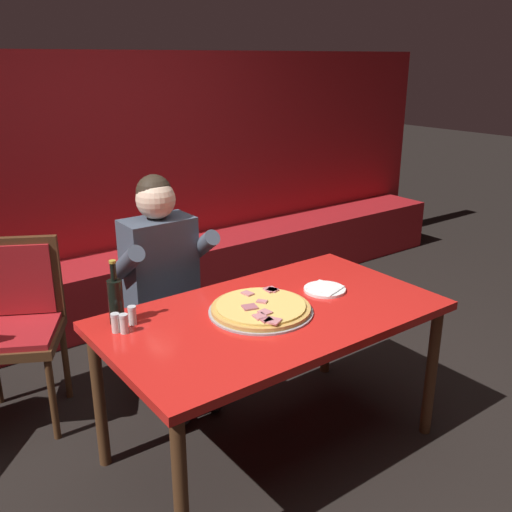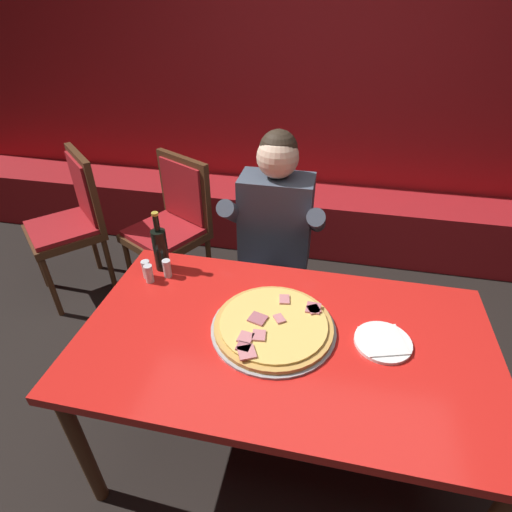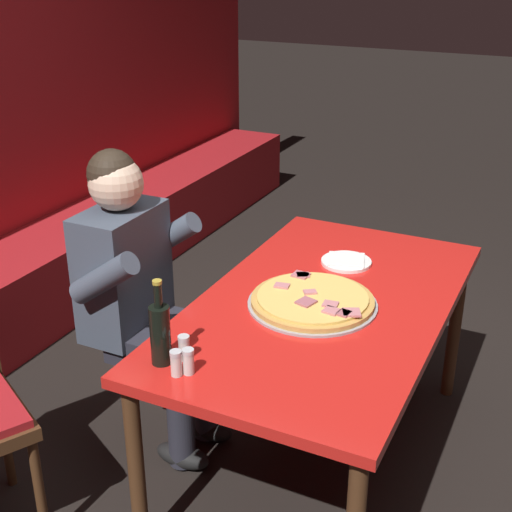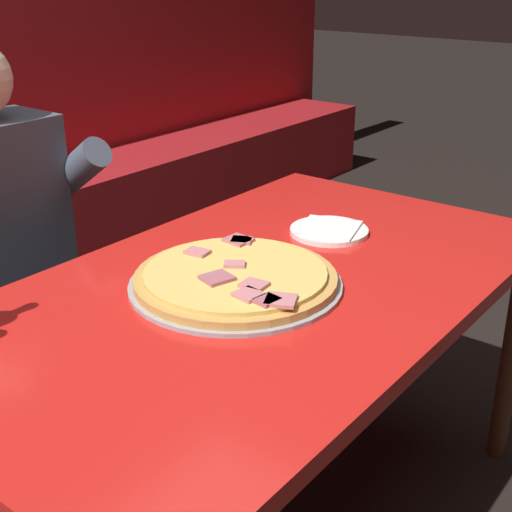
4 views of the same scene
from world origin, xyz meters
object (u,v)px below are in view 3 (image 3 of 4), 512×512
Objects in this scene: shaker_black_pepper at (184,349)px; shaker_red_pepper_flakes at (176,364)px; main_dining_table at (323,318)px; diner_seated_blue_shirt at (142,292)px; pizza at (313,301)px; plate_white_paper at (346,261)px; shaker_oregano at (188,362)px; beer_bottle at (160,332)px.

shaker_red_pepper_flakes is at bearing -164.05° from shaker_black_pepper.
diner_seated_blue_shirt is (-0.17, 0.70, 0.03)m from main_dining_table.
pizza is 0.41m from plate_white_paper.
shaker_oregano reaches higher than plate_white_paper.
shaker_black_pepper is at bearing 15.95° from shaker_red_pepper_flakes.
shaker_oregano is at bearing -48.29° from shaker_red_pepper_flakes.
main_dining_table is 0.72m from beer_bottle.
shaker_red_pepper_flakes is at bearing 131.71° from shaker_oregano.
plate_white_paper is at bearing -13.39° from shaker_black_pepper.
plate_white_paper is at bearing -15.85° from beer_bottle.
beer_bottle is at bearing 81.47° from shaker_oregano.
beer_bottle reaches higher than shaker_oregano.
pizza is 2.29× the size of plate_white_paper.
shaker_black_pepper is 1.00× the size of shaker_red_pepper_flakes.
main_dining_table is at bearing -24.42° from shaker_black_pepper.
beer_bottle is 0.23× the size of diner_seated_blue_shirt.
diner_seated_blue_shirt is (0.41, 0.44, -0.08)m from shaker_black_pepper.
pizza is 0.58m from shaker_black_pepper.
shaker_red_pepper_flakes is at bearing 160.44° from main_dining_table.
shaker_oregano is (-0.64, 0.21, 0.11)m from main_dining_table.
shaker_black_pepper and shaker_red_pepper_flakes have the same top height.
shaker_red_pepper_flakes is (-0.04, -0.08, -0.07)m from beer_bottle.
pizza is at bearing -23.97° from shaker_black_pepper.
shaker_oregano is (-0.02, -0.11, -0.07)m from beer_bottle.
beer_bottle reaches higher than plate_white_paper.
beer_bottle is (-0.98, 0.28, 0.10)m from plate_white_paper.
diner_seated_blue_shirt reaches higher than main_dining_table.
shaker_black_pepper is (0.06, 0.05, 0.00)m from shaker_oregano.
shaker_red_pepper_flakes reaches higher than pizza.
main_dining_table is 0.72m from diner_seated_blue_shirt.
shaker_black_pepper is at bearing -50.23° from beer_bottle.
main_dining_table is at bearing -28.96° from pizza.
beer_bottle is at bearing 164.15° from plate_white_paper.
shaker_black_pepper is 0.61m from diner_seated_blue_shirt.
pizza reaches higher than plate_white_paper.
shaker_oregano is 0.07× the size of diner_seated_blue_shirt.
main_dining_table is at bearing -17.99° from shaker_oregano.
pizza is at bearing -26.85° from beer_bottle.
shaker_oregano and shaker_black_pepper have the same top height.
shaker_oregano is at bearing 162.01° from main_dining_table.
shaker_black_pepper is at bearing 155.58° from main_dining_table.
pizza is 5.60× the size of shaker_red_pepper_flakes.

